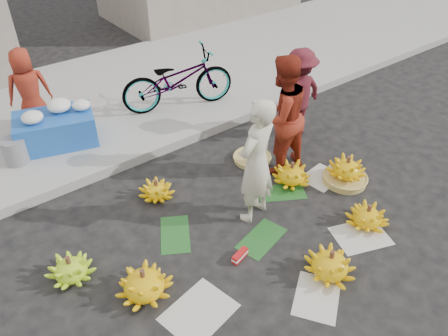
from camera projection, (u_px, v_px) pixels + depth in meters
ground at (257, 226)px, 5.49m from camera, size 80.00×80.00×0.00m
curb at (166, 145)px, 6.85m from camera, size 40.00×0.25×0.15m
sidewalk at (108, 97)px, 8.21m from camera, size 40.00×4.00×0.12m
newspaper_scatter at (303, 265)px, 4.97m from camera, size 3.20×1.80×0.00m
banana_leaves at (241, 220)px, 5.56m from camera, size 2.00×1.00×0.00m
banana_bunch_0 at (144, 284)px, 4.56m from camera, size 0.63×0.63×0.37m
banana_bunch_2 at (330, 264)px, 4.78m from camera, size 0.74×0.74×0.36m
banana_bunch_3 at (367, 216)px, 5.43m from camera, size 0.53×0.53×0.32m
banana_bunch_4 at (346, 171)px, 6.11m from camera, size 0.61×0.61×0.43m
banana_bunch_5 at (292, 174)px, 6.12m from camera, size 0.58×0.58×0.34m
banana_bunch_6 at (71, 269)px, 4.75m from camera, size 0.53×0.53×0.32m
banana_bunch_7 at (157, 190)px, 5.87m from camera, size 0.45×0.45×0.29m
basket_spare at (252, 158)px, 6.63m from camera, size 0.71×0.71×0.06m
incense_stack at (240, 255)px, 5.02m from camera, size 0.24×0.13×0.09m
vendor_cream at (256, 162)px, 5.18m from camera, size 0.69×0.55×1.66m
vendor_red at (281, 116)px, 5.98m from camera, size 0.87×0.69×1.74m
man_striped at (298, 93)px, 6.87m from camera, size 0.93×0.54×1.44m
flower_table at (56, 127)px, 6.66m from camera, size 1.31×1.01×0.67m
grey_bucket at (15, 151)px, 6.29m from camera, size 0.33×0.33×0.38m
flower_vendor at (29, 90)px, 6.80m from camera, size 0.72×0.53×1.34m
bicycle at (178, 80)px, 7.47m from camera, size 1.20×2.07×1.03m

